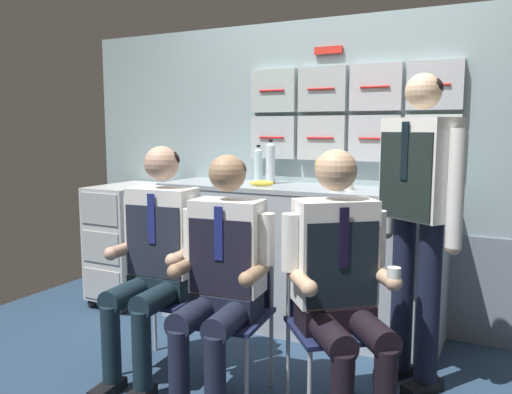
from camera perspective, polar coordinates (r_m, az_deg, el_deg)
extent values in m
cube|color=#8CA4A9|center=(3.79, 8.30, 2.65)|extent=(4.20, 0.06, 2.15)
cube|color=slate|center=(3.88, 7.92, -8.05)|extent=(4.12, 0.01, 0.71)
cube|color=#B0B9BD|center=(3.89, 1.93, 6.50)|extent=(0.35, 0.06, 0.31)
cylinder|color=red|center=(3.85, 1.69, 6.49)|extent=(0.20, 0.01, 0.01)
cube|color=#B5BBBB|center=(3.74, 7.17, 6.41)|extent=(0.35, 0.06, 0.31)
cylinder|color=red|center=(3.71, 6.97, 6.40)|extent=(0.20, 0.01, 0.01)
cube|color=#B7BAC2|center=(3.63, 12.79, 6.25)|extent=(0.35, 0.06, 0.31)
cylinder|color=red|center=(3.59, 12.64, 6.24)|extent=(0.20, 0.01, 0.01)
cube|color=silver|center=(3.56, 18.69, 6.02)|extent=(0.35, 0.06, 0.31)
cylinder|color=red|center=(3.52, 18.60, 6.01)|extent=(0.20, 0.01, 0.01)
cube|color=#A5B6B3|center=(3.90, 1.95, 11.48)|extent=(0.35, 0.06, 0.31)
cylinder|color=red|center=(3.86, 1.71, 11.52)|extent=(0.20, 0.01, 0.01)
cube|color=#A8B2B2|center=(3.75, 7.26, 11.58)|extent=(0.35, 0.06, 0.31)
cylinder|color=red|center=(3.72, 7.06, 11.62)|extent=(0.20, 0.01, 0.01)
cube|color=#BAB7BE|center=(3.64, 12.95, 11.58)|extent=(0.35, 0.06, 0.31)
cylinder|color=red|center=(3.60, 12.79, 11.63)|extent=(0.20, 0.01, 0.01)
cube|color=#B4B8BF|center=(3.56, 18.93, 11.46)|extent=(0.35, 0.06, 0.31)
cylinder|color=red|center=(3.53, 18.83, 11.51)|extent=(0.20, 0.01, 0.01)
cube|color=red|center=(3.78, 7.89, 15.56)|extent=(0.20, 0.02, 0.05)
cube|color=#A9B1B9|center=(3.67, 4.44, -6.83)|extent=(1.95, 0.52, 0.97)
cube|color=#9AA2AA|center=(3.58, 4.52, 0.91)|extent=(1.99, 0.53, 0.03)
sphere|color=black|center=(4.36, -17.42, -10.97)|extent=(0.07, 0.07, 0.07)
sphere|color=black|center=(4.15, -14.30, -11.78)|extent=(0.07, 0.07, 0.07)
sphere|color=black|center=(4.74, -12.71, -9.29)|extent=(0.07, 0.07, 0.07)
sphere|color=black|center=(4.56, -9.66, -9.90)|extent=(0.07, 0.07, 0.07)
cube|color=silver|center=(4.33, -13.64, -4.50)|extent=(0.40, 0.64, 0.87)
cube|color=#ABAEAD|center=(4.17, -16.45, -9.19)|extent=(0.35, 0.01, 0.23)
cube|color=#ABAEAD|center=(4.09, -16.61, -5.29)|extent=(0.35, 0.01, 0.23)
cube|color=#ABAEAD|center=(4.04, -16.76, -1.26)|extent=(0.35, 0.01, 0.23)
cylinder|color=#28282D|center=(4.04, -16.59, 0.54)|extent=(0.32, 0.02, 0.02)
cylinder|color=#A8AAAF|center=(3.15, -14.70, -14.78)|extent=(0.02, 0.02, 0.42)
cylinder|color=#A8AAAF|center=(2.96, -8.92, -16.13)|extent=(0.02, 0.02, 0.42)
cylinder|color=#A8AAAF|center=(3.42, -10.96, -12.84)|extent=(0.02, 0.02, 0.42)
cylinder|color=#A8AAAF|center=(3.25, -5.50, -13.87)|extent=(0.02, 0.02, 0.42)
cube|color=#181E3F|center=(3.11, -10.11, -10.60)|extent=(0.43, 0.43, 0.02)
cube|color=#181E3F|center=(3.21, -8.36, -6.08)|extent=(0.37, 0.06, 0.40)
cylinder|color=#A8AAAF|center=(3.30, -11.14, -5.79)|extent=(0.02, 0.02, 0.40)
cylinder|color=#A8AAAF|center=(3.11, -5.60, -6.46)|extent=(0.02, 0.02, 0.40)
cube|color=black|center=(3.02, -15.84, -19.53)|extent=(0.11, 0.23, 0.06)
cylinder|color=#14252F|center=(2.95, -15.51, -15.17)|extent=(0.10, 0.10, 0.41)
cylinder|color=#14252F|center=(2.85, -12.33, -15.96)|extent=(0.10, 0.10, 0.41)
cylinder|color=#14252F|center=(3.01, -13.56, -10.11)|extent=(0.16, 0.40, 0.13)
cylinder|color=#14252F|center=(2.90, -10.43, -10.68)|extent=(0.16, 0.40, 0.13)
cube|color=#14252F|center=(3.09, -10.14, -9.34)|extent=(0.37, 0.23, 0.12)
cube|color=white|center=(3.03, -10.07, -3.67)|extent=(0.39, 0.23, 0.50)
cube|color=#212837|center=(2.95, -11.18, -4.79)|extent=(0.34, 0.04, 0.40)
cube|color=navy|center=(2.92, -11.34, -2.35)|extent=(0.04, 0.01, 0.28)
cylinder|color=white|center=(3.14, -13.41, -2.37)|extent=(0.08, 0.08, 0.27)
cylinder|color=tan|center=(3.08, -14.25, -5.55)|extent=(0.09, 0.25, 0.07)
sphere|color=tan|center=(2.99, -15.53, -5.96)|extent=(0.08, 0.08, 0.08)
cylinder|color=white|center=(2.91, -6.52, -2.98)|extent=(0.08, 0.08, 0.27)
cylinder|color=tan|center=(2.86, -7.92, -6.36)|extent=(0.09, 0.25, 0.07)
sphere|color=tan|center=(2.77, -9.10, -6.85)|extent=(0.08, 0.08, 0.08)
sphere|color=tan|center=(2.98, -10.24, 3.62)|extent=(0.20, 0.20, 0.20)
ellipsoid|color=black|center=(3.00, -10.10, 3.97)|extent=(0.21, 0.19, 0.14)
cylinder|color=#A8AAAF|center=(2.77, -8.34, -17.83)|extent=(0.02, 0.02, 0.42)
cylinder|color=#A8AAAF|center=(2.63, -1.07, -19.22)|extent=(0.02, 0.02, 0.42)
cylinder|color=#A8AAAF|center=(3.06, -4.93, -15.23)|extent=(0.02, 0.02, 0.42)
cylinder|color=#A8AAAF|center=(2.93, 1.68, -16.25)|extent=(0.02, 0.02, 0.42)
cube|color=#181E3F|center=(2.76, -3.20, -12.91)|extent=(0.44, 0.44, 0.02)
cube|color=#181E3F|center=(2.86, -1.66, -7.71)|extent=(0.37, 0.07, 0.40)
cylinder|color=#A8AAAF|center=(2.92, -5.03, -7.40)|extent=(0.02, 0.02, 0.40)
cylinder|color=#A8AAAF|center=(2.79, 1.71, -8.11)|extent=(0.02, 0.02, 0.40)
cylinder|color=#191E30|center=(2.58, -8.38, -18.42)|extent=(0.10, 0.10, 0.41)
cylinder|color=#191E30|center=(2.51, -4.47, -19.21)|extent=(0.10, 0.10, 0.41)
cylinder|color=#191E30|center=(2.63, -6.63, -12.55)|extent=(0.17, 0.39, 0.13)
cylinder|color=#191E30|center=(2.56, -2.86, -13.13)|extent=(0.17, 0.39, 0.13)
cube|color=#191E30|center=(2.73, -3.21, -11.52)|extent=(0.36, 0.24, 0.12)
cube|color=white|center=(2.67, -3.09, -5.35)|extent=(0.37, 0.23, 0.47)
cube|color=black|center=(2.59, -4.01, -6.64)|extent=(0.33, 0.05, 0.38)
cube|color=navy|center=(2.55, -4.11, -3.99)|extent=(0.04, 0.01, 0.27)
cylinder|color=white|center=(2.75, -7.06, -3.92)|extent=(0.08, 0.08, 0.26)
cylinder|color=#9F7B5B|center=(2.68, -7.71, -7.48)|extent=(0.09, 0.24, 0.07)
sphere|color=#9F7B5B|center=(2.59, -8.85, -8.03)|extent=(0.08, 0.08, 0.08)
cylinder|color=white|center=(2.58, 1.14, -4.60)|extent=(0.08, 0.08, 0.26)
cylinder|color=#9F7B5B|center=(2.53, -0.13, -8.33)|extent=(0.09, 0.24, 0.07)
sphere|color=#9F7B5B|center=(2.43, -1.05, -8.97)|extent=(0.08, 0.08, 0.08)
sphere|color=#9F7B5B|center=(2.61, -3.14, 2.61)|extent=(0.19, 0.19, 0.19)
ellipsoid|color=brown|center=(2.62, -3.02, 3.00)|extent=(0.20, 0.19, 0.13)
cylinder|color=#A8AAAF|center=(2.63, 13.80, -19.42)|extent=(0.02, 0.02, 0.42)
cylinder|color=#A8AAAF|center=(2.82, 3.50, -17.32)|extent=(0.02, 0.02, 0.42)
cylinder|color=#A8AAAF|center=(2.93, 10.60, -16.45)|extent=(0.02, 0.02, 0.42)
cube|color=#181E3F|center=(2.62, 8.54, -14.07)|extent=(0.56, 0.56, 0.02)
cube|color=#181E3F|center=(2.73, 7.21, -8.53)|extent=(0.30, 0.25, 0.40)
cylinder|color=#A8AAAF|center=(2.66, 3.58, -8.86)|extent=(0.02, 0.02, 0.40)
cylinder|color=#A8AAAF|center=(2.78, 10.82, -8.29)|extent=(0.02, 0.02, 0.40)
cylinder|color=black|center=(2.42, 7.87, -14.44)|extent=(0.35, 0.39, 0.13)
cylinder|color=black|center=(2.48, 12.20, -13.91)|extent=(0.35, 0.39, 0.13)
cube|color=black|center=(2.60, 8.57, -12.61)|extent=(0.40, 0.38, 0.12)
cube|color=white|center=(2.53, 8.54, -5.87)|extent=(0.42, 0.40, 0.50)
cube|color=black|center=(2.44, 9.42, -7.34)|extent=(0.27, 0.23, 0.40)
cube|color=black|center=(2.40, 9.56, -4.41)|extent=(0.04, 0.03, 0.28)
cylinder|color=white|center=(2.45, 3.80, -4.94)|extent=(0.08, 0.08, 0.27)
cylinder|color=tan|center=(2.39, 4.98, -9.10)|extent=(0.21, 0.24, 0.07)
sphere|color=tan|center=(2.29, 5.81, -9.87)|extent=(0.08, 0.08, 0.08)
cylinder|color=white|center=(2.60, 13.05, -4.39)|extent=(0.08, 0.08, 0.27)
cylinder|color=tan|center=(2.53, 13.62, -8.35)|extent=(0.21, 0.24, 0.07)
sphere|color=tan|center=(2.43, 14.77, -9.02)|extent=(0.08, 0.08, 0.08)
cylinder|color=white|center=(2.42, 14.80, -8.11)|extent=(0.06, 0.06, 0.06)
sphere|color=tan|center=(2.47, 8.72, 2.90)|extent=(0.20, 0.20, 0.20)
ellipsoid|color=tan|center=(2.48, 8.61, 3.34)|extent=(0.26, 0.26, 0.14)
cube|color=black|center=(3.19, 14.82, -17.99)|extent=(0.20, 0.25, 0.06)
cube|color=black|center=(3.07, 17.65, -19.16)|extent=(0.20, 0.25, 0.06)
cylinder|color=black|center=(3.04, 15.65, -10.04)|extent=(0.12, 0.12, 0.86)
cylinder|color=black|center=(2.93, 18.26, -10.83)|extent=(0.12, 0.12, 0.86)
cube|color=white|center=(2.85, 17.46, 2.95)|extent=(0.43, 0.38, 0.53)
cube|color=black|center=(2.77, 15.91, 2.23)|extent=(0.30, 0.19, 0.44)
cube|color=black|center=(2.76, 15.89, 4.84)|extent=(0.04, 0.03, 0.29)
cylinder|color=white|center=(3.01, 14.19, 1.73)|extent=(0.08, 0.08, 0.59)
sphere|color=beige|center=(3.05, 14.02, -3.74)|extent=(0.08, 0.08, 0.08)
cylinder|color=white|center=(2.71, 20.95, 0.85)|extent=(0.08, 0.08, 0.59)
sphere|color=beige|center=(2.76, 20.66, -5.19)|extent=(0.08, 0.08, 0.08)
sphere|color=beige|center=(2.85, 17.78, 10.91)|extent=(0.19, 0.19, 0.19)
ellipsoid|color=black|center=(2.86, 17.98, 11.22)|extent=(0.24, 0.24, 0.13)
cylinder|color=silver|center=(3.74, 1.59, 3.55)|extent=(0.07, 0.07, 0.27)
cone|color=silver|center=(3.73, 1.60, 5.84)|extent=(0.07, 0.07, 0.02)
cylinder|color=black|center=(3.73, 1.60, 6.17)|extent=(0.03, 0.03, 0.02)
cylinder|color=silver|center=(3.42, 18.36, 2.60)|extent=(0.08, 0.08, 0.25)
cone|color=silver|center=(3.42, 18.45, 4.89)|extent=(0.08, 0.08, 0.02)
cylinder|color=blue|center=(3.42, 18.47, 5.26)|extent=(0.04, 0.04, 0.02)
cylinder|color=#49A34F|center=(3.29, 18.88, 1.82)|extent=(0.07, 0.07, 0.19)
cone|color=#49A34F|center=(3.28, 18.95, 3.64)|extent=(0.07, 0.07, 0.02)
cylinder|color=blue|center=(3.28, 18.97, 4.03)|extent=(0.03, 0.03, 0.02)
cylinder|color=silver|center=(3.75, 0.26, 3.26)|extent=(0.06, 0.06, 0.23)
cone|color=silver|center=(3.74, 0.26, 5.24)|extent=(0.06, 0.06, 0.02)
cylinder|color=black|center=(3.74, 0.26, 5.57)|extent=(0.03, 0.03, 0.02)
cylinder|color=silver|center=(3.34, 8.71, 1.31)|extent=(0.07, 0.07, 0.08)
cylinder|color=#382114|center=(3.33, 8.72, 1.89)|extent=(0.06, 0.06, 0.01)
cylinder|color=silver|center=(3.43, 10.10, 1.36)|extent=(0.06, 0.06, 0.07)
cylinder|color=#382114|center=(3.42, 10.11, 1.84)|extent=(0.05, 0.05, 0.01)
ellipsoid|color=yellow|center=(3.58, 0.63, 1.50)|extent=(0.17, 0.10, 0.04)
cylinder|color=#4C3819|center=(3.58, 1.98, 1.56)|extent=(0.01, 0.01, 0.02)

